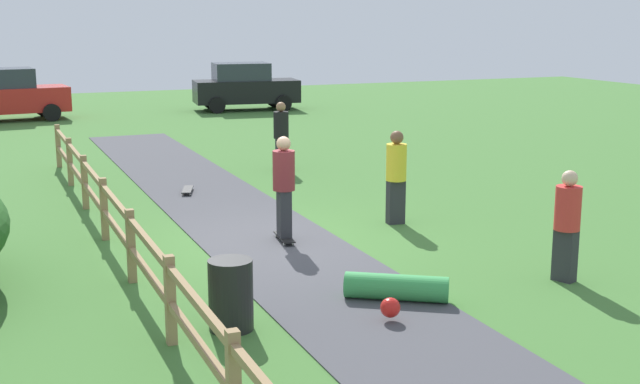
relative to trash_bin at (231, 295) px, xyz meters
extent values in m
plane|color=#427533|center=(1.80, 3.66, -0.45)|extent=(60.00, 60.00, 0.00)
cube|color=#47474C|center=(1.80, 3.66, -0.44)|extent=(2.40, 28.00, 0.02)
cube|color=#997A51|center=(-0.80, -0.19, 0.10)|extent=(0.12, 0.12, 1.10)
cube|color=#997A51|center=(-0.80, 2.38, 0.10)|extent=(0.12, 0.12, 1.10)
cube|color=#997A51|center=(-0.80, 4.95, 0.10)|extent=(0.12, 0.12, 1.10)
cube|color=#997A51|center=(-0.80, 7.52, 0.10)|extent=(0.12, 0.12, 1.10)
cube|color=#997A51|center=(-0.80, 10.09, 0.10)|extent=(0.12, 0.12, 1.10)
cube|color=#997A51|center=(-0.80, 12.66, 0.10)|extent=(0.12, 0.12, 1.10)
cube|color=#997A51|center=(-0.80, 3.66, 0.05)|extent=(0.08, 18.00, 0.09)
cube|color=#997A51|center=(-0.80, 3.66, 0.50)|extent=(0.08, 18.00, 0.09)
cylinder|color=black|center=(0.00, 0.00, 0.00)|extent=(0.56, 0.56, 0.90)
cube|color=black|center=(2.03, 3.59, -0.36)|extent=(0.29, 0.82, 0.02)
cylinder|color=silver|center=(1.99, 3.88, -0.40)|extent=(0.04, 0.06, 0.06)
cylinder|color=silver|center=(2.14, 3.86, -0.40)|extent=(0.04, 0.06, 0.06)
cylinder|color=silver|center=(1.93, 3.32, -0.40)|extent=(0.04, 0.06, 0.06)
cylinder|color=silver|center=(2.08, 3.31, -0.40)|extent=(0.04, 0.06, 0.06)
cube|color=#2D2D33|center=(2.03, 3.59, 0.06)|extent=(0.23, 0.34, 0.82)
cylinder|color=maroon|center=(2.03, 3.59, 0.81)|extent=(0.42, 0.42, 0.68)
sphere|color=tan|center=(2.03, 3.59, 1.27)|extent=(0.25, 0.25, 0.25)
cylinder|color=green|center=(2.39, 0.14, -0.25)|extent=(1.39, 1.08, 0.36)
sphere|color=red|center=(1.94, -0.56, -0.25)|extent=(0.26, 0.26, 0.26)
cube|color=black|center=(1.46, 8.19, -0.36)|extent=(0.44, 0.82, 0.02)
cylinder|color=silver|center=(1.48, 8.48, -0.40)|extent=(0.05, 0.07, 0.06)
cylinder|color=silver|center=(1.62, 8.43, -0.40)|extent=(0.05, 0.07, 0.06)
cylinder|color=silver|center=(1.30, 7.95, -0.40)|extent=(0.05, 0.07, 0.06)
cylinder|color=silver|center=(1.44, 7.90, -0.40)|extent=(0.05, 0.07, 0.06)
cube|color=#2D2D33|center=(5.11, -0.01, -0.06)|extent=(0.30, 0.37, 0.78)
cylinder|color=red|center=(5.11, -0.01, 0.65)|extent=(0.49, 0.49, 0.65)
sphere|color=beige|center=(5.11, -0.01, 1.10)|extent=(0.23, 0.23, 0.23)
cube|color=#2D2D33|center=(4.42, 4.04, -0.04)|extent=(0.33, 0.22, 0.83)
cylinder|color=yellow|center=(4.42, 4.04, 0.72)|extent=(0.41, 0.41, 0.69)
sphere|color=brown|center=(4.42, 4.04, 1.19)|extent=(0.25, 0.25, 0.25)
cube|color=#2D2D33|center=(4.36, 10.10, -0.05)|extent=(0.22, 0.33, 0.80)
cylinder|color=black|center=(4.36, 10.10, 0.69)|extent=(0.40, 0.40, 0.67)
sphere|color=#9E704C|center=(4.36, 10.10, 1.15)|extent=(0.24, 0.24, 0.24)
cube|color=red|center=(-1.48, 23.34, 0.32)|extent=(4.33, 2.05, 0.90)
cube|color=#2D333D|center=(-1.68, 23.32, 1.12)|extent=(2.32, 1.74, 0.70)
cylinder|color=black|center=(-0.21, 24.33, -0.13)|extent=(0.66, 0.29, 0.64)
cylinder|color=black|center=(-0.06, 22.58, -0.13)|extent=(0.66, 0.29, 0.64)
cube|color=black|center=(7.66, 23.34, 0.32)|extent=(4.37, 2.19, 0.90)
cube|color=#2D333D|center=(7.47, 23.36, 1.12)|extent=(2.37, 1.81, 0.70)
cylinder|color=black|center=(9.11, 24.05, -0.13)|extent=(0.66, 0.31, 0.64)
cylinder|color=black|center=(8.90, 22.30, -0.13)|extent=(0.66, 0.31, 0.64)
cylinder|color=black|center=(6.43, 24.37, -0.13)|extent=(0.66, 0.31, 0.64)
cylinder|color=black|center=(6.22, 22.62, -0.13)|extent=(0.66, 0.31, 0.64)
camera|label=1|loc=(-2.81, -9.62, 3.43)|focal=47.25mm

